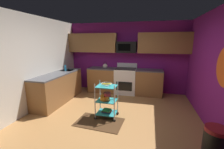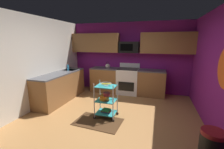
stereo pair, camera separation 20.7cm
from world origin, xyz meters
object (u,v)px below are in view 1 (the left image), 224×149
Objects in this scene: fruit_bowl at (107,84)px; mixing_bowl_small at (107,94)px; microwave at (127,47)px; book_stack at (107,111)px; kettle at (105,66)px; trash_can at (215,148)px; mixing_bowl_large at (105,98)px; rolling_cart at (107,100)px; dish_soap_bottle at (65,68)px; oven_range at (126,81)px.

fruit_bowl reaches higher than mixing_bowl_small.
book_stack is at bearing -94.30° from microwave.
trash_can is (2.64, -3.14, -0.67)m from kettle.
trash_can is at bearing -60.32° from microwave.
kettle is at bearing 130.06° from trash_can.
kettle is at bearing 106.31° from mixing_bowl_large.
mixing_bowl_large is (-0.20, -2.10, -1.18)m from microwave.
trash_can reaches higher than mixing_bowl_small.
mixing_bowl_large reaches higher than book_stack.
kettle is (-0.79, -0.11, -0.70)m from microwave.
mixing_bowl_small is at bearing 12.06° from fruit_bowl.
mixing_bowl_large is (-0.05, -0.00, 0.07)m from rolling_cart.
fruit_bowl is at bearing 150.36° from trash_can.
microwave reaches higher than book_stack.
kettle is 1.32× the size of dish_soap_bottle.
trash_can is at bearing -29.90° from mixing_bowl_small.
rolling_cart reaches higher than mixing_bowl_small.
trash_can is at bearing -49.94° from kettle.
mixing_bowl_small is (0.06, 0.00, 0.10)m from mixing_bowl_large.
microwave is at bearing 85.70° from book_stack.
oven_range reaches higher than mixing_bowl_small.
fruit_bowl is at bearing -72.47° from kettle.
mixing_bowl_large is 0.35m from book_stack.
microwave is at bearing 85.70° from rolling_cart.
kettle is at bearing 107.53° from rolling_cart.
rolling_cart is at bearing 150.36° from trash_can.
rolling_cart is 0.42m from fruit_bowl.
dish_soap_bottle is (-1.93, -0.91, 0.54)m from oven_range.
rolling_cart is 2.31m from trash_can.
oven_range is 5.50× the size of dish_soap_bottle.
dish_soap_bottle is (-1.72, 1.09, 0.50)m from mixing_bowl_large.
kettle is at bearing -179.72° from oven_range.
oven_range is at bearing -89.74° from microwave.
rolling_cart is 3.36× the size of fruit_bowl.
book_stack is (-0.16, -2.10, -1.53)m from microwave.
mixing_bowl_small is 0.28× the size of trash_can.
microwave is 2.45m from rolling_cart.
kettle is 1.45m from dish_soap_bottle.
dish_soap_bottle is at bearing 147.63° from mixing_bowl_large.
kettle reaches higher than fruit_bowl.
kettle is at bearing 107.53° from fruit_bowl.
fruit_bowl is 1.36× the size of dish_soap_bottle.
rolling_cart is 2.15m from dish_soap_bottle.
fruit_bowl is 0.36m from mixing_bowl_large.
dish_soap_bottle is (-1.78, 1.09, 0.40)m from mixing_bowl_small.
fruit_bowl is at bearing -94.53° from oven_range.
oven_range reaches higher than rolling_cart.
oven_range is 2.01m from mixing_bowl_small.
rolling_cart is 3.47× the size of kettle.
rolling_cart is at bearing -94.30° from microwave.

